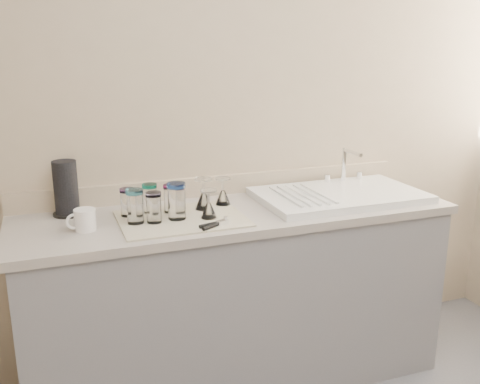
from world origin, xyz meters
name	(u,v)px	position (x,y,z in m)	size (l,w,h in m)	color
room_envelope	(410,87)	(0.00, 0.00, 1.56)	(3.54, 3.50, 2.52)	#515156
counter_unit	(237,296)	(0.00, 1.20, 0.45)	(2.06, 0.62, 0.90)	slate
sink_unit	(339,195)	(0.55, 1.20, 0.92)	(0.82, 0.50, 0.22)	white
dish_towel	(182,219)	(-0.28, 1.15, 0.90)	(0.55, 0.42, 0.01)	beige
tumbler_teal	(127,202)	(-0.50, 1.26, 0.97)	(0.06, 0.06, 0.13)	white
tumbler_cyan	(150,198)	(-0.40, 1.28, 0.98)	(0.07, 0.07, 0.13)	white
tumbler_purple	(171,198)	(-0.31, 1.25, 0.97)	(0.07, 0.07, 0.13)	white
tumbler_magenta	(135,206)	(-0.48, 1.15, 0.98)	(0.08, 0.08, 0.15)	white
tumbler_blue	(154,207)	(-0.41, 1.13, 0.98)	(0.07, 0.07, 0.14)	white
tumbler_lavender	(177,201)	(-0.30, 1.14, 0.99)	(0.08, 0.08, 0.16)	white
goblet_back_left	(204,199)	(-0.15, 1.24, 0.96)	(0.08, 0.08, 0.15)	white
goblet_back_right	(223,195)	(-0.04, 1.28, 0.95)	(0.07, 0.07, 0.13)	white
goblet_front_left	(209,208)	(-0.17, 1.11, 0.95)	(0.07, 0.07, 0.13)	white
can_opener	(214,224)	(-0.18, 0.99, 0.92)	(0.14, 0.09, 0.02)	silver
white_mug	(84,220)	(-0.70, 1.15, 0.95)	(0.13, 0.10, 0.09)	white
paper_towel_roll	(66,189)	(-0.75, 1.39, 1.02)	(0.13, 0.13, 0.25)	black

